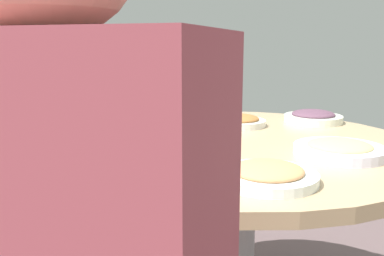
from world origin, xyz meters
name	(u,v)px	position (x,y,z in m)	size (l,w,h in m)	color
round_dining_table	(233,191)	(0.00, 0.00, 0.57)	(1.11, 1.11, 0.73)	#99999E
rice_bowl	(144,144)	(0.32, -0.06, 0.77)	(0.27, 0.27, 0.08)	#B2B5BA
soup_bowl	(152,121)	(0.05, -0.30, 0.76)	(0.28, 0.30, 0.07)	white
dish_noodles	(339,149)	(-0.02, 0.31, 0.75)	(0.24, 0.24, 0.04)	silver
dish_eggplant	(313,117)	(-0.44, 0.07, 0.75)	(0.21, 0.21, 0.05)	silver
dish_stirfry	(239,121)	(-0.20, -0.11, 0.75)	(0.19, 0.19, 0.04)	silver
dish_shrimp	(267,174)	(0.28, 0.27, 0.75)	(0.21, 0.21, 0.04)	white
green_bottle	(195,92)	(-0.22, -0.33, 0.84)	(0.07, 0.07, 0.26)	#2B8C48
tea_cup_near	(146,111)	(-0.10, -0.48, 0.76)	(0.08, 0.08, 0.06)	white
tea_cup_far	(92,131)	(0.29, -0.32, 0.77)	(0.07, 0.07, 0.07)	silver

